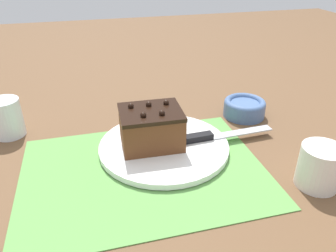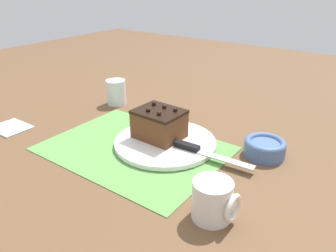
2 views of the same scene
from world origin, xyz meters
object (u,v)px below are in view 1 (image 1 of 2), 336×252
small_bowl (244,107)px  coffee_mug (321,166)px  chocolate_cake (151,127)px  cake_plate (164,146)px  serving_knife (212,136)px  drinking_glass (7,118)px

small_bowl → coffee_mug: 0.28m
chocolate_cake → coffee_mug: bearing=-35.0°
cake_plate → serving_knife: (0.11, -0.00, 0.01)m
cake_plate → serving_knife: 0.11m
cake_plate → serving_knife: serving_knife is taller
drinking_glass → small_bowl: 0.56m
serving_knife → small_bowl: (0.13, 0.11, 0.00)m
drinking_glass → coffee_mug: size_ratio=1.02×
coffee_mug → serving_knife: bearing=127.3°
cake_plate → coffee_mug: 0.30m
coffee_mug → chocolate_cake: bearing=145.0°
small_bowl → drinking_glass: bearing=175.1°
chocolate_cake → coffee_mug: chocolate_cake is taller
cake_plate → chocolate_cake: (-0.02, 0.01, 0.05)m
small_bowl → coffee_mug: bearing=-88.6°
serving_knife → small_bowl: size_ratio=2.06×
drinking_glass → small_bowl: drinking_glass is taller
chocolate_cake → drinking_glass: (-0.30, 0.14, -0.01)m
cake_plate → serving_knife: size_ratio=1.28×
cake_plate → coffee_mug: (0.24, -0.18, 0.03)m
small_bowl → serving_knife: bearing=-140.0°
cake_plate → drinking_glass: 0.36m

